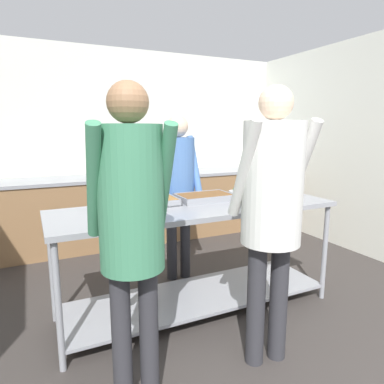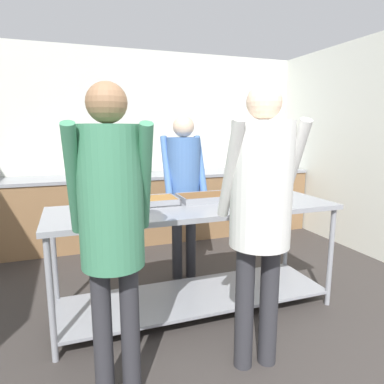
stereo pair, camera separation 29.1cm
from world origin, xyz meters
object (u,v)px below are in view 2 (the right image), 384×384
(guest_serving_right, at_px, (111,213))
(cook_behind_counter, at_px, (184,180))
(water_bottle, at_px, (168,165))
(sauce_pan, at_px, (104,203))
(broccoli_bowl, at_px, (242,194))
(serving_tray_roast, at_px, (206,198))
(serving_tray_vegetables, at_px, (155,201))
(plate_stack, at_px, (267,194))
(guest_serving_left, at_px, (261,200))

(guest_serving_right, distance_m, cook_behind_counter, 1.70)
(water_bottle, bearing_deg, cook_behind_counter, -99.10)
(sauce_pan, bearing_deg, water_bottle, 61.27)
(broccoli_bowl, bearing_deg, serving_tray_roast, -176.68)
(serving_tray_vegetables, xyz_separation_m, broccoli_bowl, (0.84, 0.01, 0.01))
(broccoli_bowl, bearing_deg, serving_tray_vegetables, -179.22)
(serving_tray_roast, distance_m, plate_stack, 0.63)
(sauce_pan, relative_size, guest_serving_right, 0.22)
(serving_tray_vegetables, xyz_separation_m, guest_serving_right, (-0.47, -0.98, 0.17))
(plate_stack, distance_m, guest_serving_left, 1.21)
(water_bottle, bearing_deg, serving_tray_vegetables, -108.80)
(broccoli_bowl, xyz_separation_m, water_bottle, (-0.20, 1.87, 0.10))
(serving_tray_vegetables, distance_m, guest_serving_left, 1.10)
(serving_tray_roast, height_order, plate_stack, serving_tray_roast)
(sauce_pan, height_order, guest_serving_right, guest_serving_right)
(sauce_pan, xyz_separation_m, serving_tray_roast, (0.89, 0.05, -0.03))
(serving_tray_roast, height_order, water_bottle, water_bottle)
(serving_tray_vegetables, bearing_deg, serving_tray_roast, -1.25)
(guest_serving_right, bearing_deg, cook_behind_counter, 58.66)
(plate_stack, xyz_separation_m, cook_behind_counter, (-0.69, 0.47, 0.10))
(serving_tray_roast, bearing_deg, plate_stack, 0.46)
(serving_tray_vegetables, bearing_deg, water_bottle, 71.20)
(serving_tray_vegetables, height_order, guest_serving_left, guest_serving_left)
(serving_tray_vegetables, distance_m, plate_stack, 1.10)
(serving_tray_roast, distance_m, cook_behind_counter, 0.49)
(sauce_pan, bearing_deg, plate_stack, 1.92)
(plate_stack, height_order, guest_serving_left, guest_serving_left)
(plate_stack, relative_size, guest_serving_left, 0.15)
(serving_tray_roast, bearing_deg, cook_behind_counter, 96.52)
(serving_tray_vegetables, bearing_deg, sauce_pan, -172.40)
(serving_tray_roast, relative_size, guest_serving_left, 0.27)
(serving_tray_vegetables, relative_size, plate_stack, 1.42)
(serving_tray_vegetables, bearing_deg, cook_behind_counter, 48.41)
(serving_tray_roast, bearing_deg, water_bottle, 84.80)
(guest_serving_right, bearing_deg, water_bottle, 68.84)
(guest_serving_right, distance_m, water_bottle, 3.07)
(guest_serving_left, bearing_deg, cook_behind_counter, 90.71)
(plate_stack, height_order, guest_serving_right, guest_serving_right)
(sauce_pan, bearing_deg, guest_serving_right, -92.78)
(broccoli_bowl, distance_m, cook_behind_counter, 0.63)
(sauce_pan, height_order, cook_behind_counter, cook_behind_counter)
(guest_serving_right, height_order, water_bottle, guest_serving_right)
(broccoli_bowl, xyz_separation_m, cook_behind_counter, (-0.43, 0.46, 0.09))
(sauce_pan, xyz_separation_m, broccoli_bowl, (1.27, 0.07, -0.02))
(broccoli_bowl, height_order, guest_serving_left, guest_serving_left)
(serving_tray_vegetables, distance_m, cook_behind_counter, 0.63)
(serving_tray_vegetables, relative_size, broccoli_bowl, 2.05)
(guest_serving_right, bearing_deg, guest_serving_left, -0.85)
(guest_serving_left, height_order, guest_serving_right, guest_serving_left)
(serving_tray_roast, bearing_deg, guest_serving_right, -133.97)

